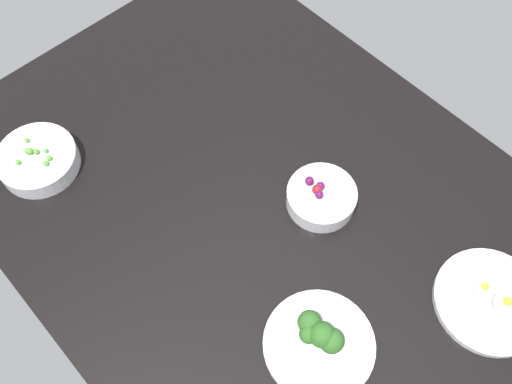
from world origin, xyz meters
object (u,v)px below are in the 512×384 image
(bowl_peas, at_px, (38,159))
(bowl_berries, at_px, (321,197))
(plate_broccoli, at_px, (319,341))
(plate_eggs, at_px, (490,300))

(bowl_peas, height_order, bowl_berries, bowl_berries)
(plate_broccoli, bearing_deg, bowl_peas, 13.29)
(plate_eggs, distance_m, bowl_berries, 0.38)
(plate_eggs, bearing_deg, bowl_berries, 12.09)
(plate_eggs, bearing_deg, plate_broccoli, 60.74)
(bowl_peas, xyz_separation_m, plate_eggs, (-0.86, -0.46, -0.01))
(plate_eggs, relative_size, plate_broccoli, 1.03)
(bowl_peas, distance_m, plate_eggs, 0.98)
(plate_eggs, distance_m, plate_broccoli, 0.35)
(bowl_peas, xyz_separation_m, plate_broccoli, (-0.69, -0.16, -0.00))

